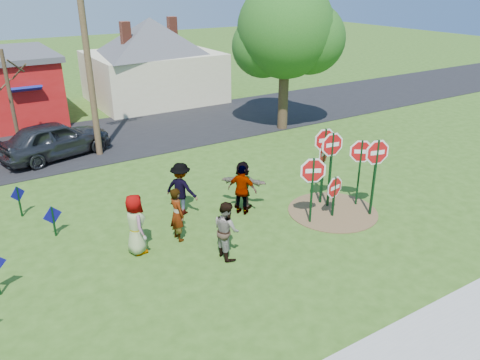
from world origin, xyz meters
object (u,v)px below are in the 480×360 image
object	(u,v)px
stop_sign_d	(325,146)
leafy_tree	(288,35)
stop_sign_a	(313,176)
stop_sign_b	(332,151)
utility_pole	(87,49)
person_a	(136,224)
stop_sign_c	(376,161)
person_b	(177,214)
suv	(55,139)

from	to	relation	value
stop_sign_d	leafy_tree	bearing A→B (deg)	73.82
stop_sign_a	stop_sign_b	size ratio (longest dim) A/B	0.84
utility_pole	leafy_tree	xyz separation A→B (m)	(9.99, -1.20, 0.13)
person_a	leafy_tree	world-z (taller)	leafy_tree
stop_sign_b	stop_sign_c	xyz separation A→B (m)	(0.83, -1.30, -0.09)
stop_sign_a	stop_sign_c	bearing A→B (deg)	7.72
person_b	utility_pole	world-z (taller)	utility_pole
utility_pole	stop_sign_c	bearing A→B (deg)	-60.28
stop_sign_c	leafy_tree	world-z (taller)	leafy_tree
utility_pole	stop_sign_b	bearing A→B (deg)	-60.67
stop_sign_d	person_b	xyz separation A→B (m)	(-6.06, -0.08, -1.15)
suv	leafy_tree	bearing A→B (deg)	-113.74
stop_sign_b	person_a	world-z (taller)	stop_sign_b
stop_sign_d	utility_pole	bearing A→B (deg)	134.63
person_b	leafy_tree	world-z (taller)	leafy_tree
person_a	utility_pole	xyz separation A→B (m)	(1.50, 9.13, 3.94)
stop_sign_b	suv	bearing A→B (deg)	133.46
stop_sign_c	stop_sign_d	distance (m)	2.17
stop_sign_b	person_b	world-z (taller)	stop_sign_b
utility_pole	leafy_tree	bearing A→B (deg)	-6.85
suv	utility_pole	size ratio (longest dim) A/B	0.54
stop_sign_b	stop_sign_d	xyz separation A→B (m)	(0.41, 0.83, -0.11)
stop_sign_d	leafy_tree	xyz separation A→B (m)	(4.05, 7.81, 2.99)
stop_sign_b	stop_sign_d	world-z (taller)	stop_sign_b
stop_sign_b	suv	world-z (taller)	stop_sign_b
stop_sign_b	person_a	distance (m)	7.17
stop_sign_d	person_a	distance (m)	7.52
stop_sign_c	person_a	bearing A→B (deg)	179.82
leafy_tree	suv	bearing A→B (deg)	170.93
leafy_tree	stop_sign_b	bearing A→B (deg)	-117.32
stop_sign_a	stop_sign_c	size ratio (longest dim) A/B	0.85
stop_sign_b	utility_pole	size ratio (longest dim) A/B	0.32
stop_sign_a	person_a	xyz separation A→B (m)	(-5.69, 1.32, -0.77)
stop_sign_b	stop_sign_d	distance (m)	0.93
stop_sign_d	stop_sign_a	bearing A→B (deg)	-129.26
stop_sign_a	suv	size ratio (longest dim) A/B	0.50
leafy_tree	person_a	bearing A→B (deg)	-145.39
utility_pole	person_a	bearing A→B (deg)	-99.35
stop_sign_c	suv	world-z (taller)	stop_sign_c
stop_sign_b	leafy_tree	xyz separation A→B (m)	(4.46, 8.64, 2.87)
person_b	suv	bearing A→B (deg)	5.59
stop_sign_a	person_a	world-z (taller)	stop_sign_a
stop_sign_c	person_b	distance (m)	6.90
utility_pole	stop_sign_d	bearing A→B (deg)	-56.61
utility_pole	person_b	bearing A→B (deg)	-90.79
utility_pole	leafy_tree	world-z (taller)	utility_pole
stop_sign_d	suv	distance (m)	12.43
person_a	utility_pole	distance (m)	10.06
stop_sign_a	stop_sign_d	xyz separation A→B (m)	(1.75, 1.45, 0.32)
stop_sign_b	person_b	xyz separation A→B (m)	(-5.65, 0.75, -1.26)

